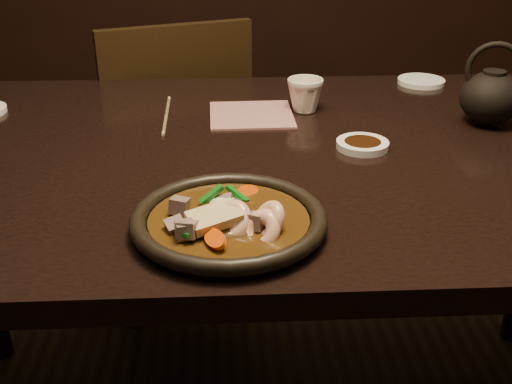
{
  "coord_description": "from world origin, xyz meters",
  "views": [
    {
      "loc": [
        -0.09,
        -1.06,
        1.18
      ],
      "look_at": [
        -0.05,
        -0.28,
        0.8
      ],
      "focal_mm": 45.0,
      "sensor_mm": 36.0,
      "label": 1
    }
  ],
  "objects_px": {
    "plate": "(229,221)",
    "tea_cup": "(305,94)",
    "table": "(275,186)",
    "teapot": "(492,95)",
    "chair": "(171,158)"
  },
  "relations": [
    {
      "from": "chair",
      "to": "plate",
      "type": "height_order",
      "value": "chair"
    },
    {
      "from": "table",
      "to": "teapot",
      "type": "xyz_separation_m",
      "value": [
        0.42,
        0.1,
        0.14
      ]
    },
    {
      "from": "table",
      "to": "chair",
      "type": "distance_m",
      "value": 0.7
    },
    {
      "from": "chair",
      "to": "tea_cup",
      "type": "distance_m",
      "value": 0.62
    },
    {
      "from": "plate",
      "to": "tea_cup",
      "type": "relative_size",
      "value": 3.64
    },
    {
      "from": "teapot",
      "to": "plate",
      "type": "bearing_deg",
      "value": -123.54
    },
    {
      "from": "tea_cup",
      "to": "table",
      "type": "bearing_deg",
      "value": -111.41
    },
    {
      "from": "plate",
      "to": "tea_cup",
      "type": "xyz_separation_m",
      "value": [
        0.16,
        0.49,
        0.02
      ]
    },
    {
      "from": "tea_cup",
      "to": "teapot",
      "type": "distance_m",
      "value": 0.36
    },
    {
      "from": "chair",
      "to": "teapot",
      "type": "bearing_deg",
      "value": 123.06
    },
    {
      "from": "table",
      "to": "tea_cup",
      "type": "height_order",
      "value": "tea_cup"
    },
    {
      "from": "table",
      "to": "tea_cup",
      "type": "xyz_separation_m",
      "value": [
        0.08,
        0.19,
        0.11
      ]
    },
    {
      "from": "tea_cup",
      "to": "teapot",
      "type": "bearing_deg",
      "value": -15.18
    },
    {
      "from": "teapot",
      "to": "table",
      "type": "bearing_deg",
      "value": -148.0
    },
    {
      "from": "table",
      "to": "plate",
      "type": "distance_m",
      "value": 0.32
    }
  ]
}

